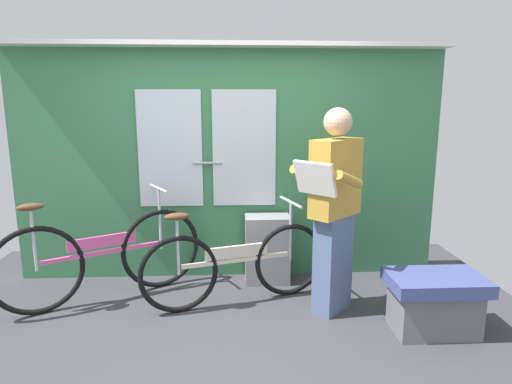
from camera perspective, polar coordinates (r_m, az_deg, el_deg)
ground_plane at (r=3.48m, az=-3.44°, el=-18.40°), size 5.08×4.12×0.04m
train_door_wall at (r=4.31m, az=-3.64°, el=4.24°), size 4.08×0.28×2.24m
bicycle_near_door at (r=3.84m, az=-2.61°, el=-9.21°), size 1.60×0.62×0.87m
bicycle_leaning_behind at (r=4.11m, az=-19.10°, el=-7.83°), size 1.59×0.91×0.96m
passenger_reading_newspaper at (r=3.61m, az=9.97°, el=-2.00°), size 0.62×0.61×1.67m
trash_bin_by_wall at (r=4.30m, az=1.44°, el=-7.30°), size 0.42×0.28×0.65m
bench_seat_corner at (r=3.69m, az=21.90°, el=-12.94°), size 0.70×0.44×0.45m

